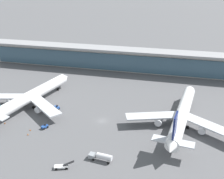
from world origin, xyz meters
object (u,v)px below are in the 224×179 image
Objects in this scene: service_truck_on_taxiway_blue at (57,107)px; safety_cone_echo at (30,130)px; safety_cone_charlie at (28,134)px; airliner_left_stand at (30,97)px; service_truck_by_tail_olive at (135,117)px; safety_cone_bravo at (5,123)px; service_truck_at_far_stand_white at (62,166)px; airliner_centre_stand at (182,115)px; service_truck_under_wing_grey at (101,157)px; service_truck_mid_apron_blue at (45,126)px.

service_truck_on_taxiway_blue is 4.75× the size of safety_cone_echo.
airliner_left_stand is at bearing 115.95° from safety_cone_charlie.
service_truck_by_tail_olive is 58.05m from safety_cone_bravo.
airliner_left_stand is 8.86× the size of service_truck_at_far_stand_white.
airliner_left_stand is 27.43m from safety_cone_charlie.
airliner_centre_stand reaches higher than service_truck_at_far_stand_white.
service_truck_by_tail_olive is at bearing 31.02° from safety_cone_charlie.
service_truck_under_wing_grey is 33.68m from service_truck_by_tail_olive.
service_truck_by_tail_olive is 4.74× the size of safety_cone_charlie.
service_truck_mid_apron_blue is at bearing -153.74° from service_truck_by_tail_olive.
service_truck_on_taxiway_blue is 45.02m from service_truck_at_far_stand_white.
safety_cone_echo is (-0.80, 3.37, 0.00)m from safety_cone_charlie.
airliner_centre_stand is at bearing 44.95° from service_truck_at_far_stand_white.
service_truck_on_taxiway_blue is (-31.94, 33.08, -0.83)m from service_truck_under_wing_grey.
airliner_left_stand is 72.51m from airliner_centre_stand.
service_truck_under_wing_grey is 45.99m from service_truck_on_taxiway_blue.
service_truck_by_tail_olive is at bearing 78.53° from service_truck_under_wing_grey.
service_truck_on_taxiway_blue is (-2.51, 17.91, 0.00)m from service_truck_mid_apron_blue.
service_truck_mid_apron_blue is 6.09m from safety_cone_echo.
service_truck_on_taxiway_blue is 24.80m from safety_cone_bravo.
airliner_centre_stand is 18.47× the size of service_truck_by_tail_olive.
service_truck_at_far_stand_white reaches higher than service_truck_on_taxiway_blue.
airliner_centre_stand is at bearing -1.57° from service_truck_on_taxiway_blue.
airliner_left_stand is 0.99× the size of airliner_centre_stand.
airliner_centre_stand is 20.68m from service_truck_by_tail_olive.
service_truck_on_taxiway_blue is at bearing 133.99° from service_truck_under_wing_grey.
airliner_centre_stand reaches higher than service_truck_by_tail_olive.
safety_cone_bravo is 1.00× the size of safety_cone_echo.
airliner_left_stand is at bearing 81.71° from safety_cone_bravo.
service_truck_by_tail_olive reaches higher than safety_cone_bravo.
service_truck_at_far_stand_white is (17.53, -22.40, -0.07)m from service_truck_mid_apron_blue.
service_truck_mid_apron_blue is 4.75× the size of safety_cone_bravo.
safety_cone_charlie is at bearing 144.10° from service_truck_at_far_stand_white.
service_truck_at_far_stand_white reaches higher than safety_cone_bravo.
service_truck_under_wing_grey is at bearing -19.15° from safety_cone_echo.
service_truck_under_wing_grey is at bearing -27.28° from service_truck_mid_apron_blue.
airliner_centre_stand is at bearing 20.62° from safety_cone_charlie.
service_truck_mid_apron_blue is 7.89m from safety_cone_charlie.
service_truck_on_taxiway_blue is at bearing 82.79° from safety_cone_echo.
safety_cone_bravo is at bearing 163.34° from service_truck_under_wing_grey.
safety_cone_bravo is 15.63m from safety_cone_charlie.
service_truck_at_far_stand_white reaches higher than safety_cone_echo.
airliner_left_stand is 56.36m from service_truck_under_wing_grey.
safety_cone_echo is at bearing -153.06° from service_truck_by_tail_olive.
service_truck_under_wing_grey is 13.95m from service_truck_at_far_stand_white.
service_truck_mid_apron_blue is 4.75× the size of safety_cone_charlie.
airliner_centre_stand is 64.66m from safety_cone_echo.
service_truck_at_far_stand_white is (33.73, -40.14, -4.33)m from airliner_left_stand.
service_truck_mid_apron_blue is 18.91m from safety_cone_bravo.
service_truck_at_far_stand_white is 29.77m from safety_cone_echo.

